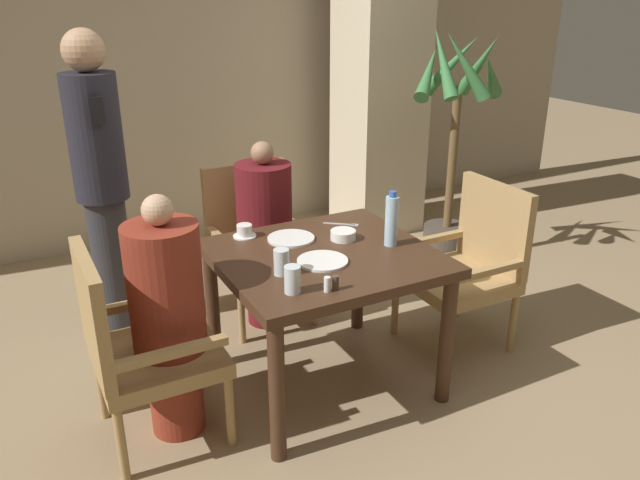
% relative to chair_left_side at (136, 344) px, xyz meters
% --- Properties ---
extents(ground_plane, '(16.00, 16.00, 0.00)m').
position_rel_chair_left_side_xyz_m(ground_plane, '(0.91, 0.00, -0.49)').
color(ground_plane, '#9E8460').
extents(wall_back, '(8.00, 0.06, 2.80)m').
position_rel_chair_left_side_xyz_m(wall_back, '(0.91, 2.42, 0.91)').
color(wall_back, tan).
rests_on(wall_back, ground_plane).
extents(pillar_stone, '(0.58, 0.58, 2.70)m').
position_rel_chair_left_side_xyz_m(pillar_stone, '(2.39, 1.82, 0.86)').
color(pillar_stone, beige).
rests_on(pillar_stone, ground_plane).
extents(dining_table, '(1.00, 0.93, 0.72)m').
position_rel_chair_left_side_xyz_m(dining_table, '(0.91, 0.00, 0.13)').
color(dining_table, '#422819').
rests_on(dining_table, ground_plane).
extents(chair_left_side, '(0.53, 0.53, 0.92)m').
position_rel_chair_left_side_xyz_m(chair_left_side, '(0.00, 0.00, 0.00)').
color(chair_left_side, '#A88451').
rests_on(chair_left_side, ground_plane).
extents(diner_in_left_chair, '(0.32, 0.32, 1.13)m').
position_rel_chair_left_side_xyz_m(diner_in_left_chair, '(0.15, 0.00, 0.09)').
color(diner_in_left_chair, maroon).
rests_on(diner_in_left_chair, ground_plane).
extents(chair_far_side, '(0.53, 0.53, 0.92)m').
position_rel_chair_left_side_xyz_m(chair_far_side, '(0.91, 0.87, 0.00)').
color(chair_far_side, '#A88451').
rests_on(chair_far_side, ground_plane).
extents(diner_in_far_chair, '(0.32, 0.32, 1.11)m').
position_rel_chair_left_side_xyz_m(diner_in_far_chair, '(0.91, 0.73, 0.08)').
color(diner_in_far_chair, '#5B1419').
rests_on(diner_in_far_chair, ground_plane).
extents(chair_right_side, '(0.53, 0.53, 0.92)m').
position_rel_chair_left_side_xyz_m(chair_right_side, '(1.82, 0.00, 0.00)').
color(chair_right_side, '#A88451').
rests_on(chair_right_side, ground_plane).
extents(standing_host, '(0.29, 0.33, 1.71)m').
position_rel_chair_left_side_xyz_m(standing_host, '(0.10, 1.10, 0.43)').
color(standing_host, '#2D2D33').
rests_on(standing_host, ground_plane).
extents(potted_palm, '(0.69, 0.69, 1.68)m').
position_rel_chair_left_side_xyz_m(potted_palm, '(2.41, 0.91, 0.27)').
color(potted_palm, '#4C4238').
rests_on(potted_palm, ground_plane).
extents(plate_main_left, '(0.24, 0.24, 0.01)m').
position_rel_chair_left_side_xyz_m(plate_main_left, '(0.85, -0.09, 0.24)').
color(plate_main_left, white).
rests_on(plate_main_left, dining_table).
extents(plate_main_right, '(0.24, 0.24, 0.01)m').
position_rel_chair_left_side_xyz_m(plate_main_right, '(0.84, 0.23, 0.24)').
color(plate_main_right, white).
rests_on(plate_main_right, dining_table).
extents(teacup_with_saucer, '(0.12, 0.12, 0.07)m').
position_rel_chair_left_side_xyz_m(teacup_with_saucer, '(0.65, 0.37, 0.27)').
color(teacup_with_saucer, white).
rests_on(teacup_with_saucer, dining_table).
extents(bowl_small, '(0.13, 0.13, 0.05)m').
position_rel_chair_left_side_xyz_m(bowl_small, '(1.07, 0.11, 0.26)').
color(bowl_small, white).
rests_on(bowl_small, dining_table).
extents(water_bottle, '(0.06, 0.06, 0.27)m').
position_rel_chair_left_side_xyz_m(water_bottle, '(1.24, -0.06, 0.36)').
color(water_bottle, '#A3C6DB').
rests_on(water_bottle, dining_table).
extents(glass_tall_near, '(0.07, 0.07, 0.12)m').
position_rel_chair_left_side_xyz_m(glass_tall_near, '(0.60, -0.30, 0.30)').
color(glass_tall_near, silver).
rests_on(glass_tall_near, dining_table).
extents(glass_tall_mid, '(0.07, 0.07, 0.12)m').
position_rel_chair_left_side_xyz_m(glass_tall_mid, '(0.63, -0.12, 0.30)').
color(glass_tall_mid, silver).
rests_on(glass_tall_mid, dining_table).
extents(salt_shaker, '(0.03, 0.03, 0.07)m').
position_rel_chair_left_side_xyz_m(salt_shaker, '(0.73, -0.36, 0.27)').
color(salt_shaker, white).
rests_on(salt_shaker, dining_table).
extents(pepper_shaker, '(0.03, 0.03, 0.06)m').
position_rel_chair_left_side_xyz_m(pepper_shaker, '(0.77, -0.36, 0.27)').
color(pepper_shaker, '#4C3D2D').
rests_on(pepper_shaker, dining_table).
extents(fork_beside_plate, '(0.16, 0.13, 0.00)m').
position_rel_chair_left_side_xyz_m(fork_beside_plate, '(1.19, 0.29, 0.24)').
color(fork_beside_plate, silver).
rests_on(fork_beside_plate, dining_table).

